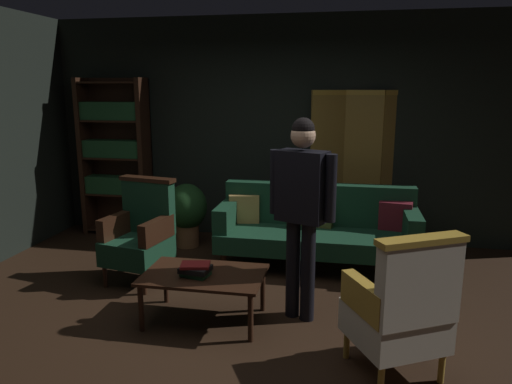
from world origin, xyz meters
The scene contains 13 objects.
ground_plane centered at (0.00, 0.00, 0.00)m, with size 10.00×10.00×0.00m, color black.
back_wall centered at (0.00, 2.45, 1.40)m, with size 7.20×0.10×2.80m, color black.
folding_screen centered at (1.23, 2.40, 0.99)m, with size 1.68×0.47×1.90m.
bookshelf centered at (-2.15, 2.19, 1.08)m, with size 0.90×0.32×2.05m.
velvet_couch centered at (0.55, 1.45, 0.45)m, with size 2.12×0.78×0.88m.
coffee_table centered at (-0.29, -0.01, 0.37)m, with size 1.00×0.64×0.42m.
armchair_gilt_accent centered at (1.24, -0.53, 0.49)m, with size 0.78×0.78×1.04m.
armchair_wing_left centered at (-1.17, 0.71, 0.49)m, with size 0.68×0.68×1.04m.
standing_figure centered at (0.50, 0.19, 1.03)m, with size 0.56×0.34×1.70m.
potted_plant centered at (-1.06, 1.82, 0.45)m, with size 0.49×0.49×0.79m.
book_green_cloth centered at (-0.34, -0.07, 0.44)m, with size 0.22×0.16×0.04m, color #1E4C28.
book_black_cloth centered at (-0.34, -0.07, 0.48)m, with size 0.24×0.19×0.04m, color black.
book_red_leather centered at (-0.34, -0.07, 0.51)m, with size 0.23×0.16×0.02m, color maroon.
Camera 1 is at (0.84, -3.60, 1.94)m, focal length 33.61 mm.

